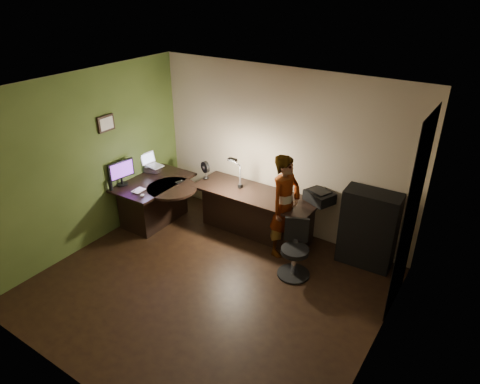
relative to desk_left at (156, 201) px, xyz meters
The scene contains 27 objects.
floor 2.09m from the desk_left, 27.16° to the right, with size 4.50×4.00×0.01m, color black.
ceiling 3.10m from the desk_left, 27.16° to the right, with size 4.50×4.00×0.01m, color silver.
wall_back 2.33m from the desk_left, 30.22° to the left, with size 4.50×0.01×2.70m, color tan.
wall_front 3.60m from the desk_left, 58.13° to the right, with size 4.50×0.01×2.70m, color tan.
wall_left 1.41m from the desk_left, 114.35° to the right, with size 0.01×4.00×2.70m, color tan.
wall_right 4.30m from the desk_left, 12.95° to the right, with size 0.01×4.00×2.70m, color tan.
green_wall_overlay 1.41m from the desk_left, 113.59° to the right, with size 0.00×4.00×2.70m, color #465C25.
arched_doorway 4.18m from the desk_left, ahead, with size 0.01×0.90×2.60m, color black.
french_door 4.38m from the desk_left, 20.11° to the right, with size 0.02×0.92×2.10m, color white.
framed_picture 1.59m from the desk_left, 128.57° to the right, with size 0.04×0.30×0.25m, color black.
desk_left is the anchor object (origin of this frame).
desk_right 1.75m from the desk_left, 19.58° to the left, with size 2.06×0.72×0.77m, color black.
cabinet 3.55m from the desk_left, 13.74° to the left, with size 0.79×0.39×1.18m, color black.
laptop_stand 0.60m from the desk_left, 133.94° to the left, with size 0.26×0.21×0.11m, color silver.
laptop 0.72m from the desk_left, 129.55° to the left, with size 0.31×0.29×0.21m, color silver.
monitor 0.75m from the desk_left, 131.77° to the right, with size 0.09×0.46×0.30m, color black.
mouse 0.69m from the desk_left, 64.42° to the right, with size 0.05×0.08×0.03m, color silver.
phone 0.60m from the desk_left, 29.16° to the left, with size 0.07×0.15×0.01m, color black.
pen 0.64m from the desk_left, 85.74° to the right, with size 0.01×0.16×0.01m, color black.
speaker 0.85m from the desk_left, 118.21° to the right, with size 0.07×0.07×0.17m, color black.
notepad 0.56m from the desk_left, 82.37° to the right, with size 0.15×0.20×0.01m, color silver.
desk_fan 1.05m from the desk_left, 40.23° to the left, with size 0.20×0.11×0.31m, color black.
headphones 2.32m from the desk_left, 16.49° to the left, with size 0.20×0.08×0.09m, color #1F549B.
printer 2.81m from the desk_left, 18.21° to the left, with size 0.41×0.32×0.18m, color black.
desk_lamp 1.65m from the desk_left, 23.41° to the left, with size 0.15×0.28×0.62m, color black.
office_chair 2.70m from the desk_left, ahead, with size 0.47×0.47×0.84m, color black.
person 2.36m from the desk_left, 10.09° to the left, with size 0.58×0.39×1.62m, color #D8A88C.
Camera 1 is at (2.98, -3.65, 3.91)m, focal length 32.00 mm.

